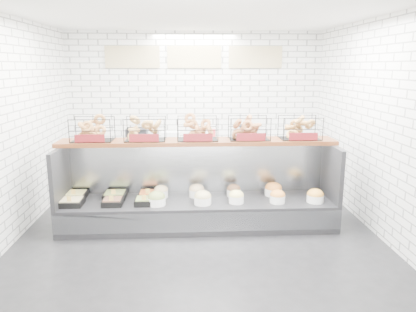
{
  "coord_description": "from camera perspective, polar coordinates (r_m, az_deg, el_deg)",
  "views": [
    {
      "loc": [
        -0.15,
        -5.4,
        2.33
      ],
      "look_at": [
        0.15,
        0.45,
        1.03
      ],
      "focal_mm": 35.0,
      "sensor_mm": 36.0,
      "label": 1
    }
  ],
  "objects": [
    {
      "name": "room_shell",
      "position": [
        6.01,
        -1.54,
        9.94
      ],
      "size": [
        5.02,
        5.51,
        3.01
      ],
      "color": "white",
      "rests_on": "ground"
    },
    {
      "name": "bagel_shelf",
      "position": [
        6.0,
        -1.53,
        3.54
      ],
      "size": [
        4.1,
        0.5,
        0.4
      ],
      "color": "#49210F",
      "rests_on": "display_case"
    },
    {
      "name": "ground",
      "position": [
        5.89,
        -1.28,
        -10.78
      ],
      "size": [
        5.5,
        5.5,
        0.0
      ],
      "primitive_type": "plane",
      "color": "black",
      "rests_on": "ground"
    },
    {
      "name": "prep_counter",
      "position": [
        8.05,
        -1.83,
        -0.81
      ],
      "size": [
        4.0,
        0.6,
        1.2
      ],
      "color": "#93969B",
      "rests_on": "ground"
    },
    {
      "name": "display_case",
      "position": [
        6.09,
        -1.47,
        -6.66
      ],
      "size": [
        4.0,
        0.9,
        1.2
      ],
      "color": "black",
      "rests_on": "ground"
    }
  ]
}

